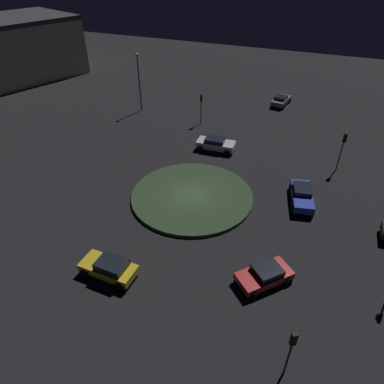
{
  "coord_description": "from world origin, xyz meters",
  "views": [
    {
      "loc": [
        9.98,
        -24.03,
        19.24
      ],
      "look_at": [
        0.0,
        0.0,
        0.59
      ],
      "focal_mm": 32.22,
      "sensor_mm": 36.0,
      "label": 1
    }
  ],
  "objects_px": {
    "traffic_light_southeast": "(291,346)",
    "traffic_light_north": "(201,103)",
    "car_grey": "(281,100)",
    "car_blue": "(302,195)",
    "streetlamp_northwest": "(139,76)",
    "traffic_light_northeast": "(343,145)",
    "car_silver": "(216,144)",
    "car_red": "(265,275)",
    "car_yellow": "(109,267)"
  },
  "relations": [
    {
      "from": "car_silver",
      "to": "streetlamp_northwest",
      "type": "distance_m",
      "value": 15.93
    },
    {
      "from": "car_yellow",
      "to": "streetlamp_northwest",
      "type": "distance_m",
      "value": 30.72
    },
    {
      "from": "car_blue",
      "to": "traffic_light_southeast",
      "type": "bearing_deg",
      "value": -8.19
    },
    {
      "from": "traffic_light_southeast",
      "to": "car_red",
      "type": "bearing_deg",
      "value": -17.15
    },
    {
      "from": "car_silver",
      "to": "traffic_light_north",
      "type": "relative_size",
      "value": 1.13
    },
    {
      "from": "streetlamp_northwest",
      "to": "car_yellow",
      "type": "bearing_deg",
      "value": -64.82
    },
    {
      "from": "traffic_light_southeast",
      "to": "streetlamp_northwest",
      "type": "distance_m",
      "value": 39.39
    },
    {
      "from": "car_red",
      "to": "car_silver",
      "type": "bearing_deg",
      "value": -108.21
    },
    {
      "from": "car_red",
      "to": "car_grey",
      "type": "xyz_separation_m",
      "value": [
        -5.2,
        33.54,
        0.05
      ]
    },
    {
      "from": "traffic_light_southeast",
      "to": "streetlamp_northwest",
      "type": "bearing_deg",
      "value": 1.0
    },
    {
      "from": "car_grey",
      "to": "streetlamp_northwest",
      "type": "relative_size",
      "value": 0.54
    },
    {
      "from": "car_grey",
      "to": "car_blue",
      "type": "height_order",
      "value": "car_blue"
    },
    {
      "from": "car_silver",
      "to": "streetlamp_northwest",
      "type": "relative_size",
      "value": 0.56
    },
    {
      "from": "car_blue",
      "to": "traffic_light_north",
      "type": "distance_m",
      "value": 19.47
    },
    {
      "from": "traffic_light_southeast",
      "to": "streetlamp_northwest",
      "type": "height_order",
      "value": "streetlamp_northwest"
    },
    {
      "from": "streetlamp_northwest",
      "to": "traffic_light_southeast",
      "type": "bearing_deg",
      "value": -49.25
    },
    {
      "from": "car_silver",
      "to": "streetlamp_northwest",
      "type": "bearing_deg",
      "value": 148.8
    },
    {
      "from": "car_blue",
      "to": "traffic_light_southeast",
      "type": "xyz_separation_m",
      "value": [
        1.42,
        -16.33,
        1.92
      ]
    },
    {
      "from": "car_grey",
      "to": "traffic_light_southeast",
      "type": "height_order",
      "value": "traffic_light_southeast"
    },
    {
      "from": "car_blue",
      "to": "traffic_light_northeast",
      "type": "distance_m",
      "value": 7.86
    },
    {
      "from": "traffic_light_southeast",
      "to": "car_blue",
      "type": "bearing_deg",
      "value": -34.77
    },
    {
      "from": "car_silver",
      "to": "traffic_light_north",
      "type": "bearing_deg",
      "value": 120.71
    },
    {
      "from": "car_red",
      "to": "traffic_light_northeast",
      "type": "xyz_separation_m",
      "value": [
        3.65,
        17.51,
        2.3
      ]
    },
    {
      "from": "car_silver",
      "to": "car_blue",
      "type": "distance_m",
      "value": 12.36
    },
    {
      "from": "car_silver",
      "to": "car_red",
      "type": "xyz_separation_m",
      "value": [
        9.53,
        -16.87,
        -0.1
      ]
    },
    {
      "from": "car_yellow",
      "to": "streetlamp_northwest",
      "type": "relative_size",
      "value": 0.52
    },
    {
      "from": "car_silver",
      "to": "car_grey",
      "type": "distance_m",
      "value": 17.23
    },
    {
      "from": "car_silver",
      "to": "traffic_light_north",
      "type": "height_order",
      "value": "traffic_light_north"
    },
    {
      "from": "car_grey",
      "to": "traffic_light_north",
      "type": "height_order",
      "value": "traffic_light_north"
    },
    {
      "from": "traffic_light_southeast",
      "to": "car_silver",
      "type": "bearing_deg",
      "value": -11.98
    },
    {
      "from": "traffic_light_north",
      "to": "traffic_light_northeast",
      "type": "bearing_deg",
      "value": 54.1
    },
    {
      "from": "car_yellow",
      "to": "traffic_light_northeast",
      "type": "xyz_separation_m",
      "value": [
        13.92,
        21.15,
        2.21
      ]
    },
    {
      "from": "car_grey",
      "to": "traffic_light_southeast",
      "type": "distance_m",
      "value": 40.21
    },
    {
      "from": "traffic_light_southeast",
      "to": "traffic_light_northeast",
      "type": "relative_size",
      "value": 0.9
    },
    {
      "from": "car_blue",
      "to": "traffic_light_northeast",
      "type": "height_order",
      "value": "traffic_light_northeast"
    },
    {
      "from": "car_blue",
      "to": "streetlamp_northwest",
      "type": "bearing_deg",
      "value": -132.21
    },
    {
      "from": "car_yellow",
      "to": "car_silver",
      "type": "bearing_deg",
      "value": -90.89
    },
    {
      "from": "car_grey",
      "to": "traffic_light_northeast",
      "type": "xyz_separation_m",
      "value": [
        8.84,
        -16.03,
        2.25
      ]
    },
    {
      "from": "car_grey",
      "to": "traffic_light_southeast",
      "type": "xyz_separation_m",
      "value": [
        7.65,
        -39.43,
        1.95
      ]
    },
    {
      "from": "car_grey",
      "to": "car_blue",
      "type": "bearing_deg",
      "value": -156.0
    },
    {
      "from": "traffic_light_north",
      "to": "car_red",
      "type": "bearing_deg",
      "value": 12.4
    },
    {
      "from": "car_silver",
      "to": "traffic_light_north",
      "type": "xyz_separation_m",
      "value": [
        -4.22,
        6.09,
        2.0
      ]
    },
    {
      "from": "traffic_light_southeast",
      "to": "traffic_light_north",
      "type": "bearing_deg",
      "value": -10.43
    },
    {
      "from": "car_blue",
      "to": "traffic_light_northeast",
      "type": "xyz_separation_m",
      "value": [
        2.62,
        7.07,
        2.22
      ]
    },
    {
      "from": "car_grey",
      "to": "traffic_light_northeast",
      "type": "height_order",
      "value": "traffic_light_northeast"
    },
    {
      "from": "car_blue",
      "to": "car_red",
      "type": "bearing_deg",
      "value": -18.79
    },
    {
      "from": "car_yellow",
      "to": "car_red",
      "type": "bearing_deg",
      "value": -159.31
    },
    {
      "from": "car_yellow",
      "to": "car_silver",
      "type": "relative_size",
      "value": 0.92
    },
    {
      "from": "car_yellow",
      "to": "traffic_light_north",
      "type": "xyz_separation_m",
      "value": [
        -3.47,
        26.6,
        2.02
      ]
    },
    {
      "from": "car_grey",
      "to": "streetlamp_northwest",
      "type": "height_order",
      "value": "streetlamp_northwest"
    }
  ]
}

